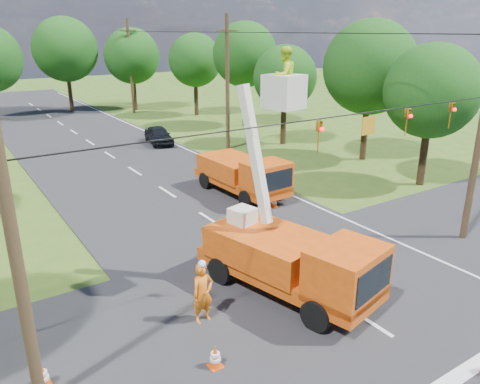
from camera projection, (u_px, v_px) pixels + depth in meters
ground at (135, 172)px, 30.85m from camera, size 140.00×140.00×0.00m
road_main at (135, 172)px, 30.85m from camera, size 12.00×100.00×0.06m
road_cross at (323, 293)px, 16.66m from camera, size 56.00×10.00×0.07m
stop_bar at (456, 379)px, 12.55m from camera, size 9.00×0.45×0.02m
edge_line at (209, 160)px, 33.76m from camera, size 0.12×90.00×0.02m
bucket_truck at (291, 248)px, 16.09m from camera, size 3.92×7.03×8.40m
second_truck at (244, 174)px, 26.12m from camera, size 2.77×6.43×2.37m
ground_worker at (203, 293)px, 14.73m from camera, size 0.77×0.53×2.02m
distant_car at (159, 135)px, 38.17m from camera, size 2.33×4.41×1.43m
traffic_cone_2 at (267, 224)px, 21.62m from camera, size 0.38×0.38×0.71m
traffic_cone_3 at (274, 201)px, 24.54m from camera, size 0.38×0.38×0.71m
traffic_cone_4 at (215, 357)px, 12.86m from camera, size 0.38×0.38×0.71m
traffic_cone_5 at (43, 376)px, 12.16m from camera, size 0.38×0.38×0.71m
traffic_cone_7 at (209, 172)px, 29.47m from camera, size 0.38×0.38×0.71m
pole_right_mid at (227, 83)px, 35.17m from camera, size 1.80×0.30×10.00m
pole_right_far at (131, 66)px, 50.95m from camera, size 1.80×0.30×10.00m
pole_left at (13, 241)px, 10.24m from camera, size 0.30×0.30×9.00m
signal_span at (381, 123)px, 15.87m from camera, size 18.00×0.29×1.07m
tree_right_a at (432, 91)px, 26.57m from camera, size 5.40×5.40×8.28m
tree_right_b at (370, 68)px, 31.80m from camera, size 6.40×6.40×9.65m
tree_right_c at (285, 78)px, 36.75m from camera, size 5.00×5.00×7.83m
tree_right_d at (245, 55)px, 43.45m from camera, size 6.00×6.00×9.70m
tree_right_e at (195, 60)px, 49.52m from camera, size 5.60×5.60×8.63m
tree_far_b at (65, 49)px, 51.47m from camera, size 7.00×7.00×10.32m
tree_far_c at (132, 56)px, 52.73m from camera, size 6.20×6.20×9.18m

